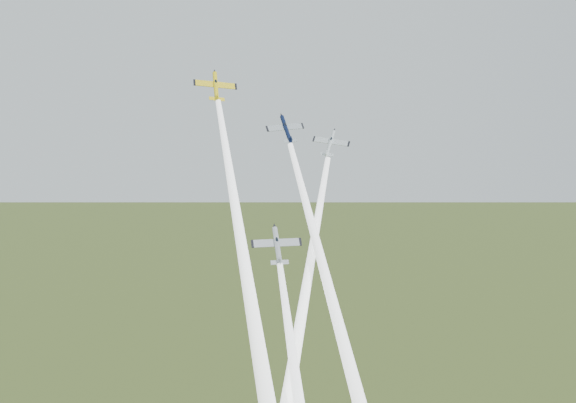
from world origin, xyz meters
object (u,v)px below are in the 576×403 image
object	(u,v)px
plane_yellow	(216,86)
plane_silver_low	(277,246)
plane_silver_right	(330,143)
plane_navy	(286,129)

from	to	relation	value
plane_yellow	plane_silver_low	xyz separation A→B (m)	(11.10, -16.28, -25.71)
plane_silver_right	plane_silver_low	world-z (taller)	plane_silver_right
plane_yellow	plane_silver_right	xyz separation A→B (m)	(20.27, -0.33, -9.97)
plane_silver_low	plane_silver_right	bearing A→B (deg)	46.82
plane_silver_right	plane_silver_low	size ratio (longest dim) A/B	0.82
plane_navy	plane_silver_low	bearing A→B (deg)	-117.85
plane_silver_low	plane_yellow	bearing A→B (deg)	110.98
plane_navy	plane_silver_right	world-z (taller)	plane_navy
plane_silver_right	plane_yellow	bearing A→B (deg)	-164.43
plane_silver_low	plane_navy	bearing A→B (deg)	71.40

